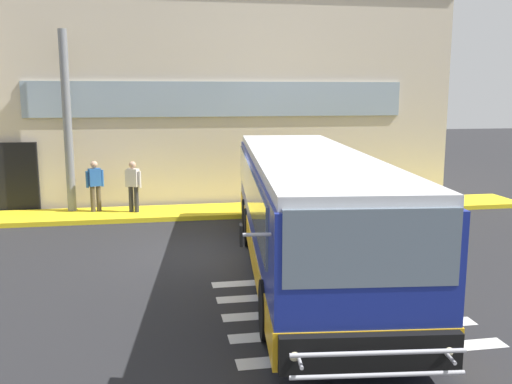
# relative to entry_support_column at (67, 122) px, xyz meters

# --- Properties ---
(ground_plane) EXTENTS (80.00, 90.00, 0.02)m
(ground_plane) POSITION_rel_entry_support_column_xyz_m (4.08, -5.40, -3.09)
(ground_plane) COLOR #232326
(ground_plane) RESTS_ON ground
(bay_paint_stripes) EXTENTS (4.40, 3.96, 0.01)m
(bay_paint_stripes) POSITION_rel_entry_support_column_xyz_m (6.08, -9.60, -3.08)
(bay_paint_stripes) COLOR silver
(bay_paint_stripes) RESTS_ON ground
(terminal_building) EXTENTS (20.96, 13.80, 7.79)m
(terminal_building) POSITION_rel_entry_support_column_xyz_m (3.40, 6.18, 0.80)
(terminal_building) COLOR beige
(terminal_building) RESTS_ON ground
(boarding_curb) EXTENTS (23.16, 2.00, 0.15)m
(boarding_curb) POSITION_rel_entry_support_column_xyz_m (4.08, -0.60, -3.01)
(boarding_curb) COLOR yellow
(boarding_curb) RESTS_ON ground
(entry_support_column) EXTENTS (0.28, 0.28, 5.86)m
(entry_support_column) POSITION_rel_entry_support_column_xyz_m (0.00, 0.00, 0.00)
(entry_support_column) COLOR slate
(entry_support_column) RESTS_ON boarding_curb
(bus_main_foreground) EXTENTS (4.19, 11.51, 2.70)m
(bus_main_foreground) POSITION_rel_entry_support_column_xyz_m (6.11, -7.16, -1.75)
(bus_main_foreground) COLOR navy
(bus_main_foreground) RESTS_ON ground
(passenger_near_column) EXTENTS (0.55, 0.47, 1.68)m
(passenger_near_column) POSITION_rel_entry_support_column_xyz_m (0.79, -0.26, -1.97)
(passenger_near_column) COLOR #4C4233
(passenger_near_column) RESTS_ON boarding_curb
(passenger_by_doorway) EXTENTS (0.53, 0.38, 1.68)m
(passenger_by_doorway) POSITION_rel_entry_support_column_xyz_m (2.04, -0.59, -2.00)
(passenger_by_doorway) COLOR #2D2D33
(passenger_by_doorway) RESTS_ON boarding_curb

